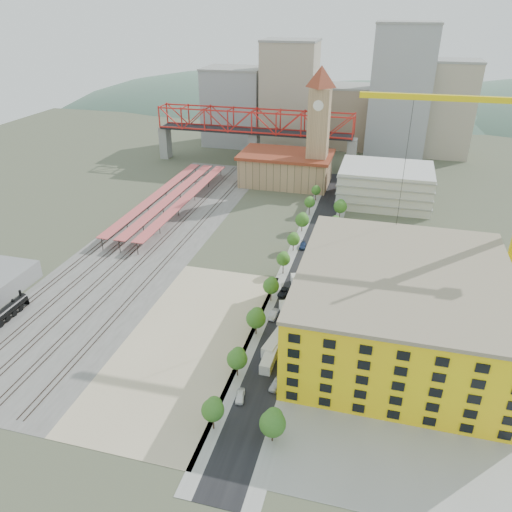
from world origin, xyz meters
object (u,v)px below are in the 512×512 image
(locomotive, at_px, (0,317))
(site_trailer_b, at_px, (275,343))
(construction_building, at_px, (400,308))
(clock_tower, at_px, (319,118))
(car_0, at_px, (240,396))
(site_trailer_a, at_px, (270,358))
(site_trailer_d, at_px, (297,285))
(site_trailer_c, at_px, (286,315))

(locomotive, distance_m, site_trailer_b, 66.49)
(construction_building, height_order, locomotive, construction_building)
(clock_tower, xyz_separation_m, car_0, (5.00, -126.40, -27.99))
(construction_building, relative_size, car_0, 12.15)
(site_trailer_a, xyz_separation_m, site_trailer_d, (0.00, 31.80, 0.02))
(site_trailer_c, bearing_deg, site_trailer_a, -107.66)
(site_trailer_c, distance_m, car_0, 29.25)
(site_trailer_b, bearing_deg, site_trailer_c, 100.58)
(construction_building, bearing_deg, site_trailer_a, -151.32)
(site_trailer_a, height_order, site_trailer_b, site_trailer_b)
(site_trailer_c, bearing_deg, locomotive, 178.78)
(construction_building, distance_m, car_0, 40.17)
(car_0, bearing_deg, clock_tower, 82.94)
(locomotive, distance_m, site_trailer_d, 74.42)
(site_trailer_a, relative_size, site_trailer_c, 0.93)
(site_trailer_a, bearing_deg, site_trailer_c, 90.83)
(locomotive, bearing_deg, site_trailer_a, 2.24)
(site_trailer_b, height_order, site_trailer_d, site_trailer_b)
(locomotive, relative_size, site_trailer_d, 2.27)
(locomotive, bearing_deg, construction_building, 10.35)
(site_trailer_c, bearing_deg, clock_tower, 77.04)
(clock_tower, relative_size, site_trailer_a, 5.84)
(site_trailer_a, relative_size, site_trailer_b, 0.90)
(construction_building, height_order, site_trailer_c, construction_building)
(clock_tower, bearing_deg, site_trailer_b, -85.79)
(clock_tower, distance_m, site_trailer_b, 112.42)
(car_0, bearing_deg, site_trailer_c, 74.78)
(construction_building, xyz_separation_m, locomotive, (-92.00, -16.80, -7.49))
(construction_building, distance_m, site_trailer_d, 32.43)
(clock_tower, height_order, locomotive, clock_tower)
(locomotive, height_order, site_trailer_a, locomotive)
(site_trailer_c, bearing_deg, site_trailer_b, -107.66)
(site_trailer_a, xyz_separation_m, site_trailer_c, (0.00, 16.90, 0.09))
(clock_tower, bearing_deg, site_trailer_d, -84.46)
(site_trailer_d, distance_m, car_0, 44.09)
(clock_tower, distance_m, site_trailer_a, 117.75)
(clock_tower, relative_size, site_trailer_c, 5.44)
(clock_tower, distance_m, car_0, 129.56)
(site_trailer_c, relative_size, car_0, 2.29)
(construction_building, relative_size, site_trailer_a, 5.68)
(site_trailer_d, xyz_separation_m, car_0, (-3.00, -43.99, -0.53))
(construction_building, xyz_separation_m, car_0, (-29.00, -26.41, -8.70))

